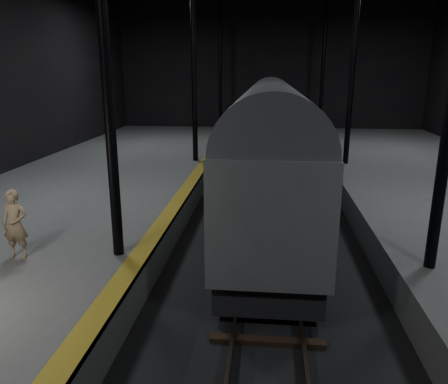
# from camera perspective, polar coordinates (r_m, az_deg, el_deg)

# --- Properties ---
(ground) EXTENTS (44.00, 44.00, 0.00)m
(ground) POSITION_cam_1_polar(r_m,az_deg,el_deg) (15.00, 5.79, -5.97)
(ground) COLOR black
(ground) RESTS_ON ground
(platform_left) EXTENTS (9.00, 43.80, 1.00)m
(platform_left) POSITION_cam_1_polar(r_m,az_deg,el_deg) (16.56, -21.11, -3.04)
(platform_left) COLOR #51524F
(platform_left) RESTS_ON ground
(tactile_strip) EXTENTS (0.50, 43.80, 0.01)m
(tactile_strip) POSITION_cam_1_polar(r_m,az_deg,el_deg) (14.99, -6.62, -1.93)
(tactile_strip) COLOR olive
(tactile_strip) RESTS_ON platform_left
(track) EXTENTS (2.40, 43.00, 0.24)m
(track) POSITION_cam_1_polar(r_m,az_deg,el_deg) (14.97, 5.80, -5.73)
(track) COLOR #3F3328
(track) RESTS_ON ground
(train) EXTENTS (2.81, 18.73, 5.01)m
(train) POSITION_cam_1_polar(r_m,az_deg,el_deg) (17.91, 6.07, 6.84)
(train) COLOR #A6AAAE
(train) RESTS_ON ground
(woman) EXTENTS (0.64, 0.43, 1.74)m
(woman) POSITION_cam_1_polar(r_m,az_deg,el_deg) (11.84, -25.61, -3.83)
(woman) COLOR #9D8060
(woman) RESTS_ON platform_left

